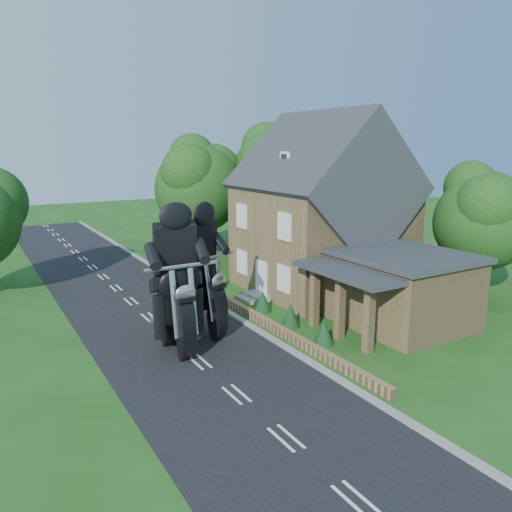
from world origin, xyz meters
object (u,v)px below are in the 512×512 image
garden_wall (236,305)px  motorcycle_lead (203,317)px  annex (399,288)px  house (321,215)px  motorcycle_follow (178,331)px

garden_wall → motorcycle_lead: 3.99m
garden_wall → motorcycle_lead: bearing=-139.9°
annex → motorcycle_lead: size_ratio=3.67×
garden_wall → annex: (5.57, -5.80, 1.57)m
house → motorcycle_follow: bearing=-156.6°
house → motorcycle_follow: size_ratio=5.16×
motorcycle_lead → house: bearing=176.8°
garden_wall → house: 7.52m
annex → motorcycle_follow: (-10.23, 2.10, -0.84)m
annex → motorcycle_follow: size_ratio=3.55×
motorcycle_lead → motorcycle_follow: (-1.65, -1.17, 0.03)m
annex → motorcycle_lead: (-8.57, 3.27, -0.87)m
garden_wall → motorcycle_follow: (-4.66, -3.70, 0.72)m
garden_wall → motorcycle_follow: 5.99m
garden_wall → motorcycle_lead: size_ratio=11.45×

